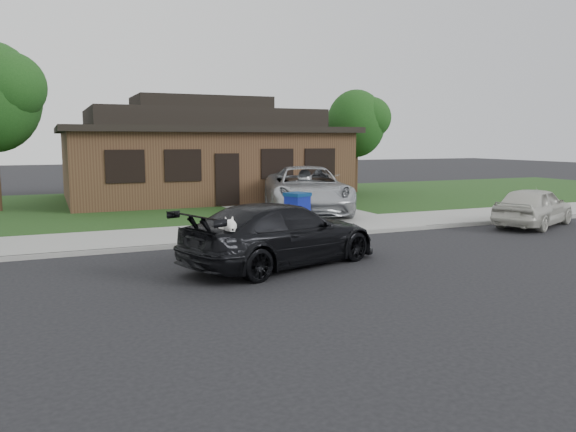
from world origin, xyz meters
name	(u,v)px	position (x,y,z in m)	size (l,w,h in m)	color
ground	(200,280)	(0.00, 0.00, 0.00)	(120.00, 120.00, 0.00)	black
sidewalk	(155,238)	(0.00, 5.00, 0.06)	(60.00, 3.00, 0.12)	gray
curb	(166,247)	(0.00, 3.50, 0.06)	(60.00, 0.12, 0.12)	gray
lawn	(120,207)	(0.00, 13.00, 0.07)	(60.00, 13.00, 0.13)	#193814
driveway	(282,208)	(6.00, 10.00, 0.07)	(4.50, 13.00, 0.14)	gray
sedan	(281,234)	(2.04, 0.57, 0.71)	(5.28, 3.49, 1.42)	black
minivan	(306,189)	(6.12, 7.92, 0.99)	(2.83, 6.13, 1.70)	#B4B7BB
white_compact	(534,207)	(11.87, 2.65, 0.65)	(1.54, 3.83, 1.31)	beige
recycling_bin	(297,210)	(4.39, 4.91, 0.66)	(0.84, 0.84, 1.07)	navy
house	(202,155)	(4.00, 15.00, 2.13)	(12.60, 8.60, 4.65)	#422B1C
tree_1	(359,122)	(12.14, 14.40, 3.71)	(3.15, 3.00, 5.25)	#332114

